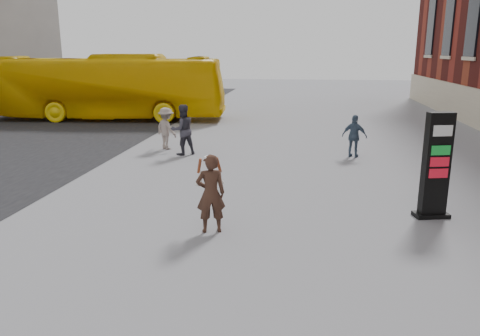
# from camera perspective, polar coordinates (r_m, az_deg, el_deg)

# --- Properties ---
(ground) EXTENTS (100.00, 100.00, 0.00)m
(ground) POSITION_cam_1_polar(r_m,az_deg,el_deg) (9.98, -0.72, -6.83)
(ground) COLOR #9E9EA3
(info_pylon) EXTENTS (0.81, 0.53, 2.32)m
(info_pylon) POSITION_cam_1_polar(r_m,az_deg,el_deg) (10.90, 22.78, 0.22)
(info_pylon) COLOR black
(info_pylon) RESTS_ON ground
(woman) EXTENTS (0.73, 0.69, 1.61)m
(woman) POSITION_cam_1_polar(r_m,az_deg,el_deg) (9.33, -3.60, -3.00)
(woman) COLOR #372119
(woman) RESTS_ON ground
(bus) EXTENTS (12.29, 3.82, 3.37)m
(bus) POSITION_cam_1_polar(r_m,az_deg,el_deg) (25.70, -15.82, 9.47)
(bus) COLOR #E8BB08
(bus) RESTS_ON road
(pedestrian_a) EXTENTS (1.08, 1.04, 1.76)m
(pedestrian_a) POSITION_cam_1_polar(r_m,az_deg,el_deg) (16.44, -7.01, 4.65)
(pedestrian_a) COLOR #35333D
(pedestrian_a) RESTS_ON ground
(pedestrian_b) EXTENTS (1.14, 1.05, 1.54)m
(pedestrian_b) POSITION_cam_1_polar(r_m,az_deg,el_deg) (17.44, -8.97, 4.77)
(pedestrian_b) COLOR gray
(pedestrian_b) RESTS_ON ground
(pedestrian_c) EXTENTS (0.92, 0.63, 1.45)m
(pedestrian_c) POSITION_cam_1_polar(r_m,az_deg,el_deg) (16.39, 13.78, 3.78)
(pedestrian_c) COLOR #42556B
(pedestrian_c) RESTS_ON ground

